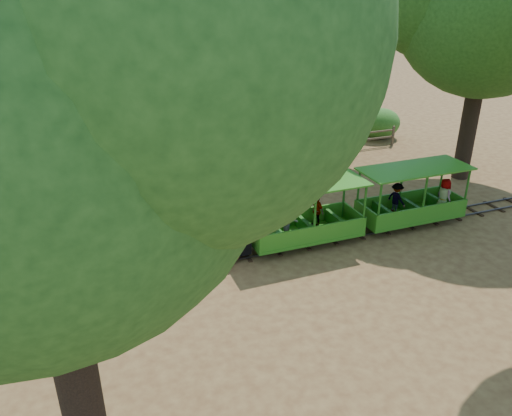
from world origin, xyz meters
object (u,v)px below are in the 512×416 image
object	(u,v)px
locomotive	(201,208)
carriage_front	(303,221)
carriage_rear	(413,202)
fence	(227,154)

from	to	relation	value
locomotive	carriage_front	xyz separation A→B (m)	(3.31, -0.05, -0.97)
carriage_front	carriage_rear	distance (m)	4.21
locomotive	fence	size ratio (longest dim) A/B	0.18
locomotive	fence	distance (m)	8.69
carriage_front	fence	world-z (taller)	carriage_front
carriage_front	fence	distance (m)	7.99
carriage_rear	fence	bearing A→B (deg)	117.57
carriage_front	fence	size ratio (longest dim) A/B	0.21
carriage_rear	fence	world-z (taller)	carriage_rear
carriage_front	carriage_rear	xyz separation A→B (m)	(4.21, -0.02, -0.00)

